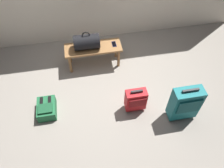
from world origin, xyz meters
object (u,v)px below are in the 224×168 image
Objects in this scene: suitcase_small_red at (136,100)px; backpack_green at (47,108)px; duffel_bag_black at (87,42)px; cell_phone at (114,44)px; suitcase_upright_teal at (185,103)px; bench at (93,50)px.

suitcase_small_red reaches higher than backpack_green.
cell_phone is at bearing 0.71° from duffel_bag_black.
cell_phone is (0.48, 0.01, -0.13)m from duffel_bag_black.
suitcase_small_red reaches higher than cell_phone.
backpack_green is (-1.25, -0.93, -0.33)m from cell_phone.
duffel_bag_black is 1.89m from suitcase_upright_teal.
suitcase_small_red is at bearing -61.19° from duffel_bag_black.
backpack_green is at bearing -129.64° from duffel_bag_black.
suitcase_upright_teal reaches higher than backpack_green.
backpack_green is (-1.38, 0.18, -0.15)m from suitcase_small_red.
bench is 1.50× the size of suitcase_upright_teal.
suitcase_upright_teal is at bearing -49.30° from bench.
suitcase_small_red is at bearing -7.52° from backpack_green.
cell_phone is at bearing 120.17° from suitcase_upright_teal.
suitcase_upright_teal reaches higher than cell_phone.
suitcase_upright_teal is 1.45× the size of suitcase_small_red.
bench is at bearing 130.70° from suitcase_upright_teal.
duffel_bag_black reaches higher than cell_phone.
duffel_bag_black is at bearing 133.04° from suitcase_upright_teal.
suitcase_upright_teal is at bearing -12.17° from backpack_green.
backpack_green is (-0.87, -0.93, -0.26)m from bench.
duffel_bag_black reaches higher than suitcase_upright_teal.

